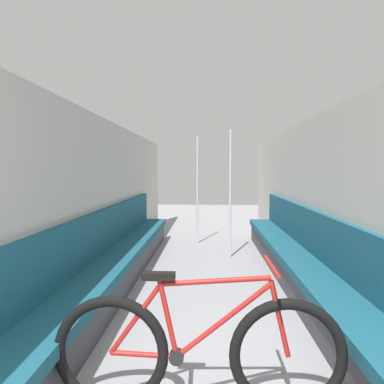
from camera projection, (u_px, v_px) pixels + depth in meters
The scene contains 7 objects.
wall_left at pixel (93, 202), 4.67m from camera, with size 0.10×11.20×2.16m, color beige.
wall_right at pixel (324, 202), 4.54m from camera, with size 0.10×11.20×2.16m, color beige.
bench_seat_row_left at pixel (115, 262), 4.76m from camera, with size 0.48×6.51×0.97m.
bench_seat_row_right at pixel (301, 264), 4.66m from camera, with size 0.48×6.51×0.97m.
bicycle at pixel (198, 352), 2.28m from camera, with size 1.79×0.46×0.92m.
grab_pole_near at pixel (197, 191), 7.47m from camera, with size 0.08×0.08×2.14m.
grab_pole_far at pixel (230, 196), 6.26m from camera, with size 0.08×0.08×2.14m.
Camera 1 is at (0.01, -0.59, 1.48)m, focal length 35.00 mm.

